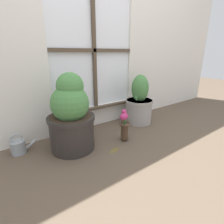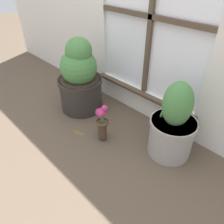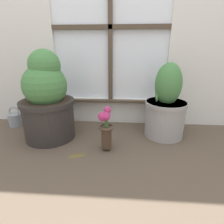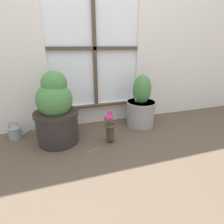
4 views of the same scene
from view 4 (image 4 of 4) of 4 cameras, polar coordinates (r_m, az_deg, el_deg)
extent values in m
plane|color=brown|center=(1.60, -0.08, -11.29)|extent=(10.00, 10.00, 0.00)
cube|color=silver|center=(2.60, 28.31, 27.56)|extent=(1.72, 0.05, 2.50)
cube|color=silver|center=(2.07, -5.08, -0.05)|extent=(0.96, 0.05, 0.23)
cube|color=white|center=(1.94, -5.87, 19.99)|extent=(0.96, 0.02, 1.19)
cube|color=#4C3D2D|center=(1.92, -5.69, 19.99)|extent=(0.04, 0.02, 1.19)
cube|color=#4C3D2D|center=(1.92, -5.69, 19.99)|extent=(0.96, 0.02, 0.04)
cube|color=#4C3D2D|center=(1.99, -4.88, 2.25)|extent=(1.02, 0.06, 0.02)
cylinder|color=#2D2826|center=(1.69, -17.30, -4.63)|extent=(0.37, 0.37, 0.30)
cylinder|color=#2D2826|center=(1.64, -17.80, -0.35)|extent=(0.40, 0.40, 0.03)
cylinder|color=#38281E|center=(1.64, -17.84, -0.03)|extent=(0.34, 0.34, 0.01)
sphere|color=#477F42|center=(1.60, -18.29, 3.80)|extent=(0.31, 0.31, 0.31)
sphere|color=#477F42|center=(1.57, -18.38, 8.79)|extent=(0.22, 0.22, 0.22)
ellipsoid|color=#477F42|center=(1.58, -21.36, 2.55)|extent=(0.07, 0.12, 0.17)
cylinder|color=#9E9993|center=(1.97, 9.28, -0.50)|extent=(0.30, 0.30, 0.28)
cylinder|color=#9E9993|center=(1.93, 9.50, 2.98)|extent=(0.32, 0.32, 0.03)
cylinder|color=#38281E|center=(1.93, 9.52, 3.24)|extent=(0.27, 0.27, 0.01)
ellipsoid|color=#477F42|center=(1.89, 9.77, 7.22)|extent=(0.19, 0.19, 0.31)
ellipsoid|color=#477F42|center=(1.89, 7.55, 5.40)|extent=(0.05, 0.16, 0.16)
sphere|color=#473323|center=(1.69, -0.91, -8.94)|extent=(0.02, 0.02, 0.02)
sphere|color=#473323|center=(1.66, -1.26, -9.67)|extent=(0.02, 0.02, 0.02)
sphere|color=#473323|center=(1.67, 0.20, -9.44)|extent=(0.02, 0.02, 0.02)
cylinder|color=#473323|center=(1.63, -0.67, -6.81)|extent=(0.07, 0.07, 0.15)
torus|color=#473323|center=(1.60, -0.68, -4.40)|extent=(0.11, 0.11, 0.02)
cylinder|color=#386633|center=(1.58, -0.69, -3.03)|extent=(0.02, 0.02, 0.08)
sphere|color=#B22D66|center=(1.56, -0.69, -1.72)|extent=(0.06, 0.06, 0.06)
sphere|color=#B22D66|center=(1.57, -0.70, -0.34)|extent=(0.05, 0.05, 0.05)
sphere|color=#B22D66|center=(1.56, -1.48, -2.06)|extent=(0.06, 0.06, 0.06)
sphere|color=#B22D66|center=(1.55, -0.40, -2.08)|extent=(0.04, 0.04, 0.04)
cylinder|color=gray|center=(1.95, -29.10, -5.98)|extent=(0.12, 0.12, 0.11)
cylinder|color=gray|center=(1.94, -26.18, -5.86)|extent=(0.10, 0.02, 0.07)
torus|color=gray|center=(1.92, -29.49, -3.94)|extent=(0.09, 0.01, 0.09)
ellipsoid|color=brown|center=(1.57, -6.40, -12.05)|extent=(0.12, 0.07, 0.01)
camera|label=1|loc=(0.62, -83.72, -2.60)|focal=28.00mm
camera|label=2|loc=(1.51, 56.45, 24.63)|focal=35.00mm
camera|label=3|loc=(0.66, 37.94, -1.39)|focal=28.00mm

